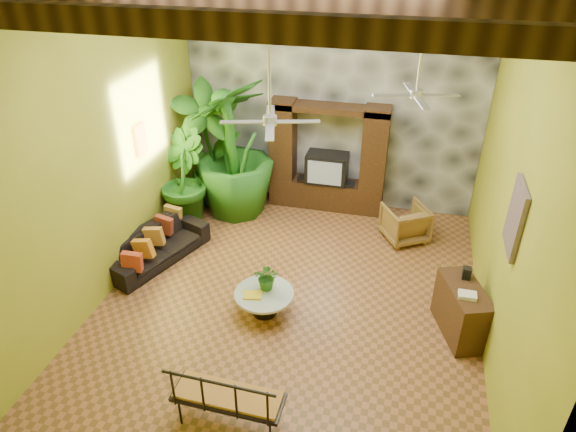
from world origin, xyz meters
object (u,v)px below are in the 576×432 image
(iron_bench, at_px, (226,397))
(ceiling_fan_back, at_px, (418,80))
(ceiling_fan_front, at_px, (270,105))
(tall_plant_c, at_px, (233,149))
(sofa, at_px, (156,246))
(tall_plant_b, at_px, (182,179))
(wicker_armchair, at_px, (405,223))
(entertainment_center, at_px, (327,165))
(coffee_table, at_px, (264,300))
(tall_plant_a, at_px, (209,147))
(side_console, at_px, (461,311))

(iron_bench, bearing_deg, ceiling_fan_back, 66.46)
(ceiling_fan_front, relative_size, tall_plant_c, 0.65)
(sofa, xyz_separation_m, tall_plant_b, (0.00, 1.36, 0.70))
(sofa, bearing_deg, iron_bench, -120.17)
(ceiling_fan_back, xyz_separation_m, tall_plant_c, (-3.41, 1.29, -1.98))
(ceiling_fan_back, distance_m, tall_plant_c, 4.14)
(ceiling_fan_front, bearing_deg, wicker_armchair, 53.93)
(entertainment_center, height_order, coffee_table, entertainment_center)
(tall_plant_b, bearing_deg, wicker_armchair, 5.81)
(sofa, bearing_deg, coffee_table, -90.73)
(entertainment_center, relative_size, tall_plant_c, 0.84)
(tall_plant_a, bearing_deg, wicker_armchair, -5.38)
(tall_plant_a, distance_m, coffee_table, 3.90)
(side_console, bearing_deg, iron_bench, -158.86)
(coffee_table, bearing_deg, ceiling_fan_back, 41.46)
(coffee_table, bearing_deg, side_console, 5.42)
(wicker_armchair, distance_m, tall_plant_b, 4.43)
(tall_plant_a, bearing_deg, side_console, -29.28)
(tall_plant_a, bearing_deg, iron_bench, -67.06)
(tall_plant_c, relative_size, coffee_table, 3.04)
(entertainment_center, xyz_separation_m, side_console, (2.65, -3.35, -0.54))
(ceiling_fan_front, height_order, sofa, ceiling_fan_front)
(tall_plant_a, relative_size, tall_plant_c, 0.95)
(tall_plant_b, distance_m, tall_plant_c, 1.18)
(tall_plant_b, bearing_deg, tall_plant_c, 39.86)
(entertainment_center, distance_m, tall_plant_c, 1.97)
(ceiling_fan_back, bearing_deg, tall_plant_c, 159.30)
(entertainment_center, bearing_deg, tall_plant_b, -152.95)
(tall_plant_a, height_order, tall_plant_c, tall_plant_c)
(ceiling_fan_front, bearing_deg, coffee_table, -141.28)
(sofa, relative_size, tall_plant_a, 0.76)
(tall_plant_b, distance_m, coffee_table, 3.34)
(tall_plant_a, relative_size, tall_plant_b, 1.36)
(sofa, distance_m, tall_plant_b, 1.52)
(tall_plant_a, height_order, tall_plant_b, tall_plant_a)
(sofa, relative_size, tall_plant_b, 1.03)
(sofa, bearing_deg, ceiling_fan_back, -58.76)
(sofa, xyz_separation_m, iron_bench, (2.48, -3.07, 0.25))
(ceiling_fan_front, height_order, coffee_table, ceiling_fan_front)
(tall_plant_c, bearing_deg, tall_plant_b, -140.14)
(tall_plant_c, bearing_deg, tall_plant_a, 167.88)
(tall_plant_a, bearing_deg, tall_plant_c, -12.12)
(coffee_table, relative_size, side_console, 0.89)
(entertainment_center, distance_m, wicker_armchair, 2.03)
(wicker_armchair, bearing_deg, sofa, -8.33)
(wicker_armchair, bearing_deg, side_console, 80.22)
(ceiling_fan_back, height_order, iron_bench, ceiling_fan_back)
(entertainment_center, height_order, iron_bench, entertainment_center)
(wicker_armchair, distance_m, tall_plant_c, 3.69)
(side_console, bearing_deg, ceiling_fan_front, 164.08)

